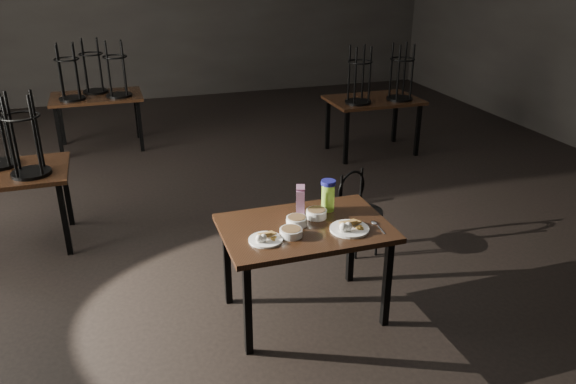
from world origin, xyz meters
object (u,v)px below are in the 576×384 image
object	(u,v)px
main_table	(305,235)
bentwood_chair	(358,205)
water_bottle	(328,195)
juice_carton	(300,201)

from	to	relation	value
main_table	bentwood_chair	bearing A→B (deg)	44.72
main_table	water_bottle	distance (m)	0.38
juice_carton	bentwood_chair	bearing A→B (deg)	38.20
juice_carton	bentwood_chair	xyz separation A→B (m)	(0.77, 0.61, -0.42)
juice_carton	main_table	bearing A→B (deg)	-97.94
main_table	juice_carton	world-z (taller)	juice_carton
juice_carton	water_bottle	distance (m)	0.23
main_table	bentwood_chair	size ratio (longest dim) A/B	1.59
juice_carton	water_bottle	xyz separation A→B (m)	(0.23, 0.01, 0.01)
water_bottle	juice_carton	bearing A→B (deg)	-176.47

